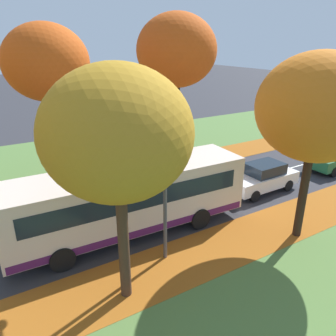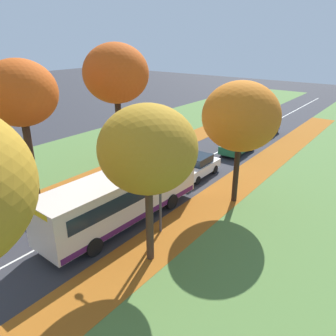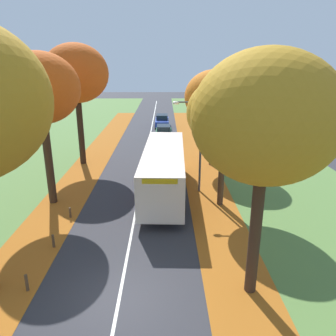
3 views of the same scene
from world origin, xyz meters
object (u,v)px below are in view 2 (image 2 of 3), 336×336
(tree_right_near, at_px, (148,150))
(streetlamp_right, at_px, (155,167))
(bollard_fourth, at_px, (20,213))
(bus, at_px, (123,194))
(car_green_following, at_px, (238,145))
(tree_left_mid, at_px, (116,74))
(car_white_lead, at_px, (198,166))
(car_blue_third_in_line, at_px, (266,128))
(tree_left_near, at_px, (20,94))
(tree_right_mid, at_px, (241,117))

(tree_right_near, height_order, streetlamp_right, tree_right_near)
(tree_right_near, height_order, bollard_fourth, tree_right_near)
(bus, xyz_separation_m, car_green_following, (-0.05, 14.87, -0.89))
(tree_left_mid, relative_size, bus, 0.92)
(streetlamp_right, distance_m, bus, 2.91)
(tree_right_near, xyz_separation_m, car_white_lead, (-3.54, 9.91, -4.74))
(car_blue_third_in_line, bearing_deg, streetlamp_right, -83.91)
(bus, height_order, car_white_lead, bus)
(tree_left_near, height_order, tree_right_near, tree_left_near)
(tree_left_near, height_order, bollard_fourth, tree_left_near)
(car_green_following, distance_m, car_blue_third_in_line, 7.32)
(tree_right_near, bearing_deg, tree_left_near, 177.65)
(bollard_fourth, relative_size, streetlamp_right, 0.10)
(streetlamp_right, bearing_deg, car_green_following, 98.21)
(tree_left_near, xyz_separation_m, car_white_lead, (6.71, 9.49, -6.01))
(tree_left_near, distance_m, car_white_lead, 13.09)
(streetlamp_right, bearing_deg, car_blue_third_in_line, 96.09)
(car_white_lead, distance_m, car_green_following, 6.69)
(tree_right_near, distance_m, streetlamp_right, 3.12)
(tree_left_near, height_order, car_blue_third_in_line, tree_left_near)
(bollard_fourth, height_order, car_blue_third_in_line, car_blue_third_in_line)
(bus, bearing_deg, car_blue_third_in_line, 90.74)
(tree_left_mid, distance_m, car_blue_third_in_line, 18.06)
(tree_right_near, bearing_deg, streetlamp_right, 122.87)
(tree_right_near, xyz_separation_m, streetlamp_right, (-1.38, 2.13, -1.81))
(streetlamp_right, bearing_deg, car_white_lead, 105.54)
(bollard_fourth, relative_size, car_green_following, 0.14)
(streetlamp_right, height_order, car_blue_third_in_line, streetlamp_right)
(tree_right_mid, height_order, bollard_fourth, tree_right_mid)
(tree_left_near, bearing_deg, car_white_lead, 54.74)
(tree_left_mid, xyz_separation_m, car_green_following, (6.81, 8.20, -6.50))
(tree_left_mid, height_order, car_green_following, tree_left_mid)
(tree_right_near, height_order, tree_right_mid, tree_right_mid)
(tree_left_mid, xyz_separation_m, tree_right_mid, (10.81, -0.51, -1.73))
(tree_right_mid, bearing_deg, bollard_fourth, -133.68)
(tree_left_near, xyz_separation_m, tree_right_mid, (10.78, 7.47, -1.24))
(tree_left_near, xyz_separation_m, bollard_fourth, (1.63, -2.11, -6.53))
(car_green_following, height_order, car_blue_third_in_line, same)
(tree_right_mid, bearing_deg, car_green_following, 114.62)
(tree_left_near, relative_size, tree_right_near, 1.18)
(tree_left_mid, xyz_separation_m, bollard_fourth, (1.65, -10.09, -7.01))
(tree_right_near, distance_m, car_green_following, 17.61)
(streetlamp_right, bearing_deg, tree_right_mid, 71.70)
(tree_left_mid, distance_m, streetlamp_right, 11.46)
(streetlamp_right, bearing_deg, tree_left_mid, 144.84)
(streetlamp_right, relative_size, bus, 0.57)
(bollard_fourth, height_order, bus, bus)
(car_blue_third_in_line, bearing_deg, tree_left_mid, -112.97)
(tree_left_near, bearing_deg, car_blue_third_in_line, 74.42)
(tree_left_near, distance_m, tree_right_mid, 13.18)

